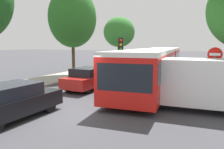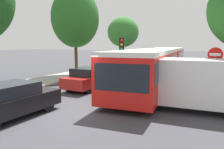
{
  "view_description": "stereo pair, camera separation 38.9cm",
  "coord_description": "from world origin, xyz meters",
  "px_view_note": "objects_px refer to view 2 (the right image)",
  "views": [
    {
      "loc": [
        5.28,
        -8.15,
        2.94
      ],
      "look_at": [
        0.2,
        3.56,
        1.2
      ],
      "focal_mm": 35.0,
      "sensor_mm": 36.0,
      "label": 1
    },
    {
      "loc": [
        5.63,
        -7.99,
        2.94
      ],
      "look_at": [
        0.2,
        3.56,
        1.2
      ],
      "focal_mm": 35.0,
      "sensor_mm": 36.0,
      "label": 2
    }
  ],
  "objects_px": {
    "city_bus_rear": "(167,53)",
    "tree_left_far": "(123,32)",
    "queued_car_red": "(90,78)",
    "queued_car_white": "(124,69)",
    "articulated_bus": "(158,63)",
    "white_van": "(199,83)",
    "no_entry_sign": "(214,67)",
    "tree_left_mid": "(76,19)",
    "queued_car_black": "(10,101)",
    "queued_car_navy": "(144,63)",
    "traffic_light": "(122,52)"
  },
  "relations": [
    {
      "from": "city_bus_rear",
      "to": "queued_car_navy",
      "type": "xyz_separation_m",
      "value": [
        -0.17,
        -13.13,
        -0.68
      ]
    },
    {
      "from": "articulated_bus",
      "to": "city_bus_rear",
      "type": "relative_size",
      "value": 1.53
    },
    {
      "from": "city_bus_rear",
      "to": "white_van",
      "type": "relative_size",
      "value": 2.3
    },
    {
      "from": "tree_left_mid",
      "to": "queued_car_black",
      "type": "bearing_deg",
      "value": -68.48
    },
    {
      "from": "city_bus_rear",
      "to": "no_entry_sign",
      "type": "relative_size",
      "value": 4.14
    },
    {
      "from": "articulated_bus",
      "to": "queued_car_white",
      "type": "bearing_deg",
      "value": -121.84
    },
    {
      "from": "queued_car_black",
      "to": "no_entry_sign",
      "type": "relative_size",
      "value": 1.48
    },
    {
      "from": "queued_car_white",
      "to": "traffic_light",
      "type": "xyz_separation_m",
      "value": [
        2.02,
        -5.35,
        1.76
      ]
    },
    {
      "from": "no_entry_sign",
      "to": "queued_car_red",
      "type": "bearing_deg",
      "value": -94.44
    },
    {
      "from": "city_bus_rear",
      "to": "queued_car_black",
      "type": "relative_size",
      "value": 2.8
    },
    {
      "from": "queued_car_navy",
      "to": "traffic_light",
      "type": "bearing_deg",
      "value": -167.24
    },
    {
      "from": "city_bus_rear",
      "to": "tree_left_far",
      "type": "xyz_separation_m",
      "value": [
        -4.06,
        -10.35,
        3.2
      ]
    },
    {
      "from": "queued_car_white",
      "to": "queued_car_navy",
      "type": "distance_m",
      "value": 6.54
    },
    {
      "from": "no_entry_sign",
      "to": "tree_left_far",
      "type": "relative_size",
      "value": 0.42
    },
    {
      "from": "articulated_bus",
      "to": "no_entry_sign",
      "type": "bearing_deg",
      "value": 35.01
    },
    {
      "from": "queued_car_white",
      "to": "tree_left_far",
      "type": "xyz_separation_m",
      "value": [
        -3.92,
        9.32,
        3.92
      ]
    },
    {
      "from": "queued_car_navy",
      "to": "tree_left_mid",
      "type": "relative_size",
      "value": 0.55
    },
    {
      "from": "articulated_bus",
      "to": "city_bus_rear",
      "type": "xyz_separation_m",
      "value": [
        -3.51,
        21.62,
        -0.07
      ]
    },
    {
      "from": "city_bus_rear",
      "to": "queued_car_black",
      "type": "distance_m",
      "value": 32.48
    },
    {
      "from": "articulated_bus",
      "to": "tree_left_mid",
      "type": "height_order",
      "value": "tree_left_mid"
    },
    {
      "from": "queued_car_navy",
      "to": "white_van",
      "type": "distance_m",
      "value": 16.62
    },
    {
      "from": "articulated_bus",
      "to": "white_van",
      "type": "distance_m",
      "value": 7.37
    },
    {
      "from": "white_van",
      "to": "queued_car_white",
      "type": "bearing_deg",
      "value": -52.46
    },
    {
      "from": "city_bus_rear",
      "to": "tree_left_far",
      "type": "height_order",
      "value": "tree_left_far"
    },
    {
      "from": "city_bus_rear",
      "to": "no_entry_sign",
      "type": "height_order",
      "value": "no_entry_sign"
    },
    {
      "from": "traffic_light",
      "to": "tree_left_far",
      "type": "bearing_deg",
      "value": -174.38
    },
    {
      "from": "tree_left_far",
      "to": "white_van",
      "type": "bearing_deg",
      "value": -58.38
    },
    {
      "from": "articulated_bus",
      "to": "tree_left_far",
      "type": "bearing_deg",
      "value": -149.86
    },
    {
      "from": "city_bus_rear",
      "to": "queued_car_navy",
      "type": "relative_size",
      "value": 2.59
    },
    {
      "from": "queued_car_white",
      "to": "tree_left_far",
      "type": "bearing_deg",
      "value": 25.82
    },
    {
      "from": "queued_car_black",
      "to": "no_entry_sign",
      "type": "height_order",
      "value": "no_entry_sign"
    },
    {
      "from": "queued_car_black",
      "to": "tree_left_far",
      "type": "relative_size",
      "value": 0.62
    },
    {
      "from": "no_entry_sign",
      "to": "tree_left_mid",
      "type": "height_order",
      "value": "tree_left_mid"
    },
    {
      "from": "white_van",
      "to": "no_entry_sign",
      "type": "distance_m",
      "value": 1.8
    },
    {
      "from": "city_bus_rear",
      "to": "queued_car_black",
      "type": "xyz_separation_m",
      "value": [
        0.12,
        -32.47,
        -0.73
      ]
    },
    {
      "from": "articulated_bus",
      "to": "city_bus_rear",
      "type": "height_order",
      "value": "articulated_bus"
    },
    {
      "from": "queued_car_red",
      "to": "queued_car_white",
      "type": "xyz_separation_m",
      "value": [
        -0.12,
        6.33,
        0.0
      ]
    },
    {
      "from": "queued_car_white",
      "to": "queued_car_navy",
      "type": "height_order",
      "value": "queued_car_navy"
    },
    {
      "from": "queued_car_black",
      "to": "traffic_light",
      "type": "xyz_separation_m",
      "value": [
        1.76,
        7.45,
        1.78
      ]
    },
    {
      "from": "articulated_bus",
      "to": "queued_car_white",
      "type": "distance_m",
      "value": 4.22
    },
    {
      "from": "queued_car_red",
      "to": "queued_car_navy",
      "type": "bearing_deg",
      "value": 3.64
    },
    {
      "from": "queued_car_black",
      "to": "queued_car_navy",
      "type": "distance_m",
      "value": 19.34
    },
    {
      "from": "queued_car_navy",
      "to": "traffic_light",
      "type": "height_order",
      "value": "traffic_light"
    },
    {
      "from": "queued_car_navy",
      "to": "queued_car_black",
      "type": "bearing_deg",
      "value": -176.14
    },
    {
      "from": "queued_car_red",
      "to": "queued_car_white",
      "type": "height_order",
      "value": "queued_car_white"
    },
    {
      "from": "queued_car_red",
      "to": "no_entry_sign",
      "type": "height_order",
      "value": "no_entry_sign"
    },
    {
      "from": "city_bus_rear",
      "to": "queued_car_navy",
      "type": "height_order",
      "value": "city_bus_rear"
    },
    {
      "from": "queued_car_navy",
      "to": "tree_left_mid",
      "type": "height_order",
      "value": "tree_left_mid"
    },
    {
      "from": "queued_car_red",
      "to": "no_entry_sign",
      "type": "distance_m",
      "value": 7.63
    },
    {
      "from": "white_van",
      "to": "tree_left_far",
      "type": "xyz_separation_m",
      "value": [
        -10.97,
        17.81,
        3.41
      ]
    }
  ]
}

